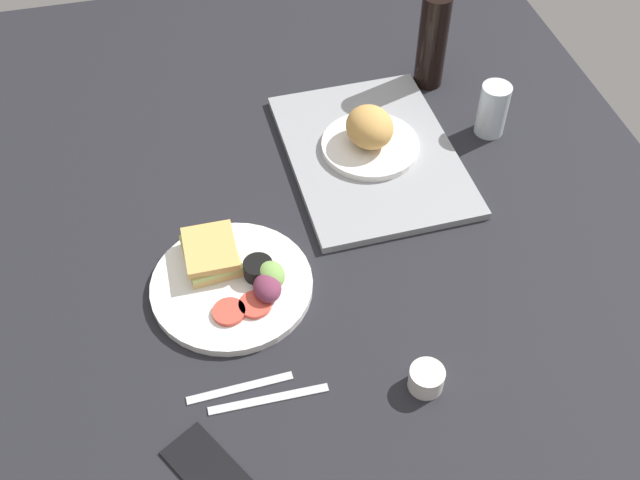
{
  "coord_description": "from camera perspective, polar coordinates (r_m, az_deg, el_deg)",
  "views": [
    {
      "loc": [
        87.47,
        -17.84,
        104.27
      ],
      "look_at": [
        2.0,
        3.0,
        4.0
      ],
      "focal_mm": 42.16,
      "sensor_mm": 36.0,
      "label": 1
    }
  ],
  "objects": [
    {
      "name": "fork",
      "position": [
        1.21,
        -6.09,
        -11.09
      ],
      "size": [
        2.08,
        17.04,
        0.5
      ],
      "primitive_type": "cube",
      "rotation": [
        0.0,
        0.0,
        1.61
      ],
      "color": "#B7B7BC",
      "rests_on": "ground_plane"
    },
    {
      "name": "soda_bottle",
      "position": [
        1.69,
        8.53,
        14.71
      ],
      "size": [
        6.4,
        6.4,
        21.66
      ],
      "primitive_type": "cylinder",
      "color": "black",
      "rests_on": "ground_plane"
    },
    {
      "name": "ground_plane",
      "position": [
        1.38,
        -1.4,
        -1.12
      ],
      "size": [
        190.0,
        150.0,
        3.0
      ],
      "primitive_type": "cube",
      "color": "black"
    },
    {
      "name": "knife",
      "position": [
        1.2,
        -3.92,
        -11.94
      ],
      "size": [
        1.62,
        19.02,
        0.5
      ],
      "primitive_type": "cube",
      "rotation": [
        0.0,
        0.0,
        1.56
      ],
      "color": "#B7B7BC",
      "rests_on": "ground_plane"
    },
    {
      "name": "cell_phone",
      "position": [
        1.15,
        -8.46,
        -16.85
      ],
      "size": [
        16.06,
        13.54,
        0.8
      ],
      "primitive_type": "cube",
      "rotation": [
        0.0,
        0.0,
        0.54
      ],
      "color": "black",
      "rests_on": "ground_plane"
    },
    {
      "name": "espresso_cup",
      "position": [
        1.2,
        8.07,
        -10.38
      ],
      "size": [
        5.6,
        5.6,
        4.0
      ],
      "primitive_type": "cylinder",
      "color": "silver",
      "rests_on": "ground_plane"
    },
    {
      "name": "plate_with_salad",
      "position": [
        1.32,
        -6.61,
        -2.95
      ],
      "size": [
        28.26,
        28.26,
        5.4
      ],
      "color": "white",
      "rests_on": "ground_plane"
    },
    {
      "name": "bread_plate_near",
      "position": [
        1.53,
        3.81,
        7.97
      ],
      "size": [
        19.91,
        19.91,
        8.85
      ],
      "color": "white",
      "rests_on": "serving_tray"
    },
    {
      "name": "drinking_glass",
      "position": [
        1.61,
        12.98,
        9.63
      ],
      "size": [
        6.13,
        6.13,
        11.49
      ],
      "primitive_type": "cylinder",
      "color": "silver",
      "rests_on": "ground_plane"
    },
    {
      "name": "serving_tray",
      "position": [
        1.54,
        3.91,
        6.51
      ],
      "size": [
        45.9,
        34.24,
        1.6
      ],
      "primitive_type": "cube",
      "rotation": [
        0.0,
        0.0,
        0.03
      ],
      "color": "gray",
      "rests_on": "ground_plane"
    }
  ]
}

